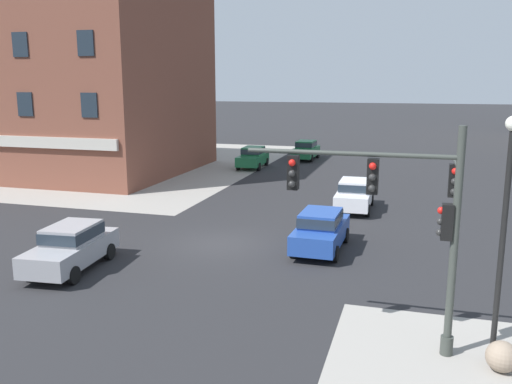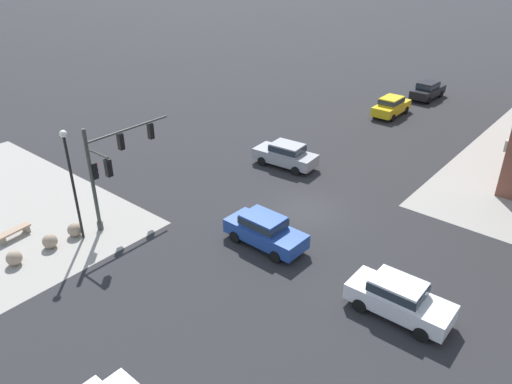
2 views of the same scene
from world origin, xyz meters
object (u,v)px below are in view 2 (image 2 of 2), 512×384
Objects in this scene: bollard_sphere_curb_a at (75,230)px; traffic_signal_main at (110,164)px; car_main_northbound_far at (428,90)px; car_parked_curb at (399,297)px; bench_near_signal at (14,233)px; car_main_northbound_near at (391,105)px; bollard_sphere_curb_c at (14,258)px; car_main_mid at (265,229)px; street_lamp_corner_near at (71,174)px; bollard_sphere_curb_b at (50,241)px; car_cross_far at (286,154)px.

traffic_signal_main is at bearing 162.63° from bollard_sphere_curb_a.
car_parked_curb is at bearing 20.43° from car_main_northbound_far.
car_main_northbound_near is at bearing 168.13° from bench_near_signal.
bollard_sphere_curb_c is 12.43m from car_main_mid.
car_parked_curb is (30.30, 11.29, 0.00)m from car_main_northbound_far.
street_lamp_corner_near is 1.39× the size of car_main_northbound_near.
street_lamp_corner_near is 1.38× the size of car_parked_curb.
bollard_sphere_curb_b is 17.40m from car_parked_curb.
car_main_mid is 0.98× the size of car_cross_far.
street_lamp_corner_near is at bearing -7.38° from car_main_northbound_near.
car_main_northbound_far is at bearing 173.20° from street_lamp_corner_near.
street_lamp_corner_near is at bearing 107.18° from bollard_sphere_curb_a.
car_parked_curb is 7.68m from car_main_mid.
bollard_sphere_curb_b is 0.17× the size of car_main_northbound_near.
car_main_mid is at bearing 125.08° from bollard_sphere_curb_a.
car_main_northbound_far reaches higher than bench_near_signal.
car_main_mid is at bearing 6.94° from car_main_northbound_far.
car_main_northbound_near and car_cross_far have the same top height.
car_cross_far is at bearing 167.79° from bollard_sphere_curb_b.
car_cross_far is at bearing -3.53° from car_main_northbound_far.
car_parked_curb is 0.98× the size of car_cross_far.
car_main_mid is at bearing 10.22° from car_main_northbound_near.
bollard_sphere_curb_b is 0.17× the size of car_parked_curb.
traffic_signal_main is at bearing 172.94° from bollard_sphere_curb_c.
car_main_northbound_near is (-32.19, 4.19, 0.54)m from bollard_sphere_curb_c.
car_main_northbound_far is at bearing -159.57° from car_parked_curb.
bench_near_signal is 0.42× the size of car_parked_curb.
street_lamp_corner_near reaches higher than car_main_northbound_far.
bollard_sphere_curb_a is 0.17× the size of car_cross_far.
bollard_sphere_curb_c reaches higher than bench_near_signal.
car_parked_curb is (-8.69, 16.00, 0.54)m from bollard_sphere_curb_c.
car_cross_far is (-14.35, 3.41, 0.54)m from bollard_sphere_curb_a.
traffic_signal_main reaches higher than car_main_northbound_near.
car_main_northbound_near is at bearing -4.37° from car_main_northbound_far.
bollard_sphere_curb_a is at bearing -71.53° from car_parked_curb.
bollard_sphere_curb_b reaches higher than bench_near_signal.
bollard_sphere_curb_a is 10.22m from car_main_mid.
car_cross_far is at bearing 166.63° from bollard_sphere_curb_a.
car_parked_curb is (-6.79, 16.02, 0.54)m from bollard_sphere_curb_b.
car_main_northbound_far is at bearing -173.06° from car_main_mid.
street_lamp_corner_near reaches higher than bollard_sphere_curb_b.
car_main_northbound_near reaches higher than bench_near_signal.
street_lamp_corner_near is (2.12, -0.22, 0.13)m from traffic_signal_main.
bench_near_signal is at bearing -46.58° from bollard_sphere_curb_a.
car_main_northbound_near is 0.99× the size of car_main_northbound_far.
bollard_sphere_curb_a is at bearing -7.55° from car_main_northbound_far.
bollard_sphere_curb_b is 3.78m from street_lamp_corner_near.
street_lamp_corner_near reaches higher than traffic_signal_main.
traffic_signal_main is 7.70× the size of bollard_sphere_curb_b.
traffic_signal_main is 33.73m from car_main_northbound_far.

